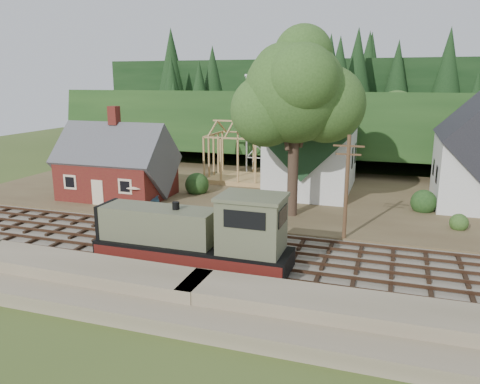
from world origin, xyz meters
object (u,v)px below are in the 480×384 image
(locomotive, at_px, (199,237))
(car_blue, at_px, (152,197))
(patio_set, at_px, (137,186))
(car_green, at_px, (106,193))

(locomotive, bearing_deg, car_blue, 129.09)
(patio_set, bearing_deg, car_green, 159.91)
(patio_set, bearing_deg, locomotive, -45.56)
(car_green, xyz_separation_m, patio_set, (4.63, -1.69, 1.41))
(locomotive, bearing_deg, patio_set, 134.44)
(locomotive, relative_size, car_blue, 3.81)
(car_green, bearing_deg, car_blue, -95.91)
(locomotive, height_order, patio_set, locomotive)
(car_blue, xyz_separation_m, car_green, (-5.14, 0.01, 0.01))
(locomotive, distance_m, patio_set, 15.68)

